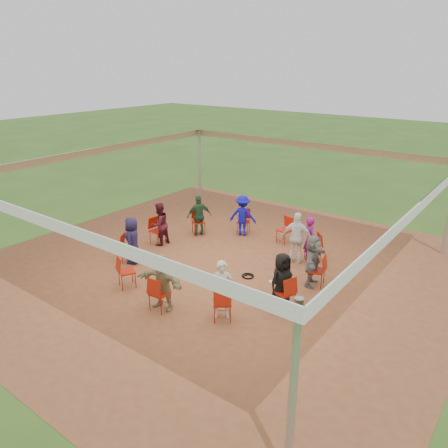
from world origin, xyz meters
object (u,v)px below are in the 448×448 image
Objects in this scene: person_seated_3 at (243,216)px; person_seated_6 at (133,240)px; person_seated_1 at (313,261)px; chair_1 at (317,271)px; laptop at (277,280)px; person_seated_2 at (310,239)px; person_seated_4 at (199,216)px; cable_coil at (248,276)px; chair_8 at (127,272)px; person_seated_5 at (159,224)px; standing_person at (297,238)px; person_seated_0 at (282,281)px; chair_9 at (160,294)px; chair_7 at (129,248)px; chair_3 at (285,230)px; person_seated_7 at (162,282)px; chair_6 at (157,231)px; chair_10 at (222,303)px; chair_4 at (243,222)px; chair_2 at (313,247)px; person_seated_8 at (222,290)px; chair_0 at (285,293)px; chair_5 at (198,222)px.

person_seated_3 is 4.04m from person_seated_6.
person_seated_1 and person_seated_6 have the same top height.
chair_1 reaches higher than laptop.
person_seated_4 is at bearing 49.09° from person_seated_2.
person_seated_2 reaches higher than cable_coil.
chair_8 is 0.63× the size of person_seated_5.
standing_person reaches higher than person_seated_2.
chair_9 is at bearing 149.23° from person_seated_0.
person_seated_0 is at bearing -90.00° from laptop.
person_seated_6 reaches higher than laptop.
chair_1 is 5.53m from chair_7.
chair_3 is at bearing 46.44° from laptop.
person_seated_7 is (1.20, -5.15, 0.00)m from person_seated_3.
chair_6 is 4.22m from chair_9.
chair_7 is 2.28× the size of cable_coil.
chair_1 and chair_9 have the same top height.
chair_3 is 4.14m from person_seated_0.
person_seated_6 is at bearing 90.00° from chair_7.
chair_7 is (0.36, -1.53, 0.00)m from chair_6.
chair_10 reaches higher than cable_coil.
laptop is at bearing 82.08° from person_seated_5.
person_seated_1 reaches higher than chair_6.
person_seated_1 is 1.00× the size of person_seated_4.
person_seated_7 reaches higher than chair_4.
person_seated_3 reaches higher than chair_4.
person_seated_7 is (2.66, -1.29, 0.27)m from chair_7.
chair_2 is 0.63× the size of person_seated_3.
chair_1 is at bearing 163.64° from chair_2.
chair_2 is 2.89m from laptop.
chair_2 and chair_10 have the same top height.
person_seated_6 is 4.04m from person_seated_8.
chair_2 is at bearing 30.77° from person_seated_0.
person_seated_6 reaches higher than chair_7.
person_seated_0 reaches higher than chair_3.
person_seated_1 is 1.43m from standing_person.
person_seated_6 is (-4.96, -0.38, 0.27)m from chair_0.
cable_coil is (3.65, -0.20, -0.70)m from person_seated_5.
standing_person is (4.02, 2.99, 0.35)m from chair_7.
person_seated_4 is at bearing 81.82° from person_seated_0.
person_seated_2 reaches higher than chair_3.
chair_1 is 1.57m from chair_2.
chair_6 is 3.80m from cable_coil.
chair_0 is 1.00× the size of chair_5.
person_seated_3 is at bearing 20.64° from chair_3.
chair_8 is 0.63× the size of person_seated_6.
person_seated_7 is 3.62× the size of cable_coil.
person_seated_4 is 5.13m from laptop.
cable_coil is at bearing 81.48° from chair_0.
standing_person is (2.56, -0.88, 0.08)m from person_seated_3.
standing_person reaches higher than person_seated_8.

